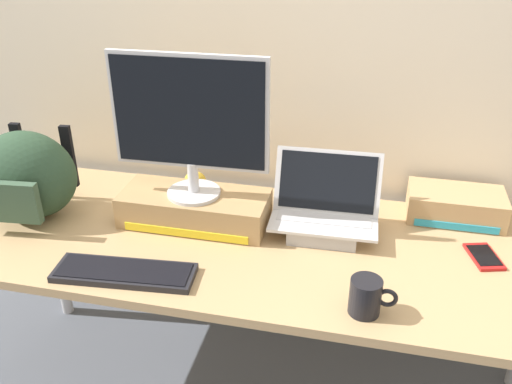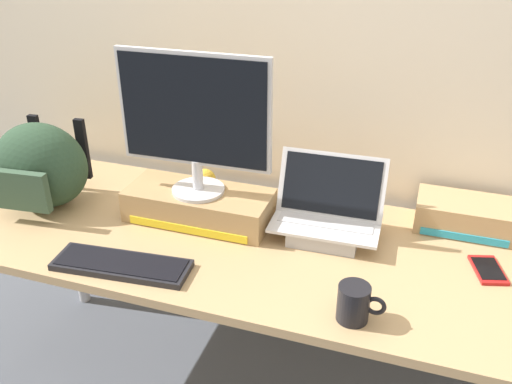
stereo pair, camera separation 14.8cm
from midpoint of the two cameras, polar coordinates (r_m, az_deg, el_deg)
back_wall at (r=2.00m, az=0.93°, el=16.12°), size 7.00×0.10×2.60m
desk at (r=1.83m, az=-2.33°, el=-6.79°), size 2.08×0.75×0.73m
toner_box_yellow at (r=1.88m, az=-8.58°, el=-1.73°), size 0.50×0.21×0.11m
desktop_monitor at (r=1.75m, az=-9.31°, el=7.14°), size 0.51×0.18×0.47m
open_laptop at (r=1.82m, az=4.78°, el=-2.64°), size 0.35×0.23×0.26m
external_keyboard at (r=1.70m, az=-15.92°, el=-8.09°), size 0.43×0.17×0.02m
messenger_backpack at (r=2.04m, az=-24.51°, el=1.51°), size 0.36×0.31×0.31m
coffee_mug at (r=1.49m, az=8.52°, el=-10.72°), size 0.13×0.09×0.10m
cell_phone at (r=1.82m, az=20.37°, el=-6.34°), size 0.12×0.16×0.01m
plush_toy at (r=2.08m, az=-8.35°, el=0.93°), size 0.09×0.09×0.09m
toner_box_cyan at (r=1.99m, az=17.96°, el=-1.34°), size 0.32×0.18×0.10m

